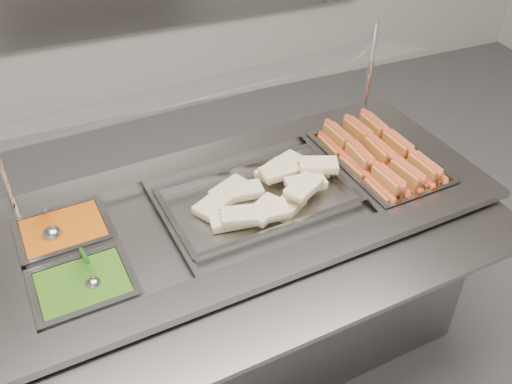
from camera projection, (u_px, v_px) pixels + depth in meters
name	position (u px, v px, depth m)	size (l,w,h in m)	color
steam_counter	(246.00, 282.00, 2.16)	(1.73, 0.86, 0.80)	slate
tray_rail	(314.00, 302.00, 1.62)	(1.62, 0.45, 0.05)	gray
sneeze_guard	(217.00, 89.00, 1.85)	(1.48, 0.37, 0.39)	silver
pan_hotdogs	(378.00, 166.00, 2.13)	(0.34, 0.51, 0.09)	gray
pan_wraps	(258.00, 201.00, 1.95)	(0.63, 0.40, 0.06)	gray
pan_beans	(66.00, 237.00, 1.82)	(0.28, 0.23, 0.09)	gray
pan_peas	(85.00, 292.00, 1.64)	(0.28, 0.23, 0.09)	gray
hotdogs_in_buns	(378.00, 157.00, 2.10)	(0.30, 0.48, 0.10)	#A15E21
tortilla_wraps	(269.00, 190.00, 1.94)	(0.54, 0.35, 0.09)	beige
ladle	(52.00, 233.00, 1.78)	(0.06, 0.17, 0.13)	#B2B2B7
serving_spoon	(92.00, 279.00, 1.62)	(0.05, 0.16, 0.12)	#B2B2B7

